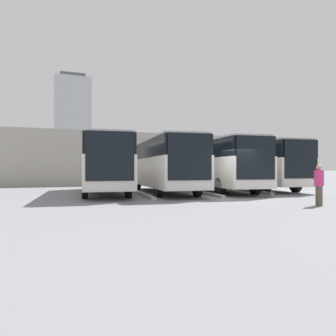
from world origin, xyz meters
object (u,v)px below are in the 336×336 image
at_px(bus_1, 216,164).
at_px(pedestrian, 319,184).
at_px(bus_0, 255,164).
at_px(bus_3, 103,163).
at_px(bus_2, 163,163).

height_order(bus_1, pedestrian, bus_1).
distance_m(bus_0, bus_3, 11.04).
bearing_deg(pedestrian, bus_2, -138.70).
bearing_deg(pedestrian, bus_1, -160.82).
xyz_separation_m(bus_3, pedestrian, (-7.01, 9.78, -0.96)).
bearing_deg(bus_3, pedestrian, 131.85).
bearing_deg(bus_3, bus_1, -178.86).
bearing_deg(bus_2, bus_0, -168.02).
height_order(bus_0, pedestrian, bus_0).
height_order(bus_0, bus_3, same).
height_order(bus_1, bus_3, same).
relative_size(bus_0, pedestrian, 6.49).
xyz_separation_m(bus_0, bus_2, (7.36, 0.74, 0.00)).
height_order(bus_1, bus_2, same).
bearing_deg(bus_2, bus_3, -2.96).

